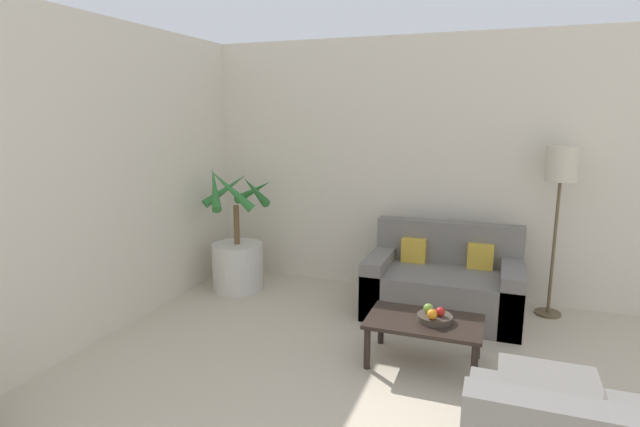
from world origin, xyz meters
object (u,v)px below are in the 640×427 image
Objects in this scene: orange_fruit at (432,314)px; ottoman at (546,404)px; fruit_bowl at (435,318)px; floor_lamp at (561,175)px; apple_red at (440,312)px; coffee_table at (424,326)px; apple_green at (428,308)px; sofa_loveseat at (443,285)px; potted_palm at (238,255)px.

orange_fruit is 0.13× the size of ottoman.
orange_fruit is (-0.01, -0.09, 0.06)m from fruit_bowl.
floor_lamp reaches higher than apple_red.
coffee_table is 1.51× the size of ottoman.
floor_lamp is 21.31× the size of apple_green.
sofa_loveseat is 2.48× the size of ottoman.
potted_palm is at bearing 156.27° from fruit_bowl.
fruit_bowl is 3.51× the size of apple_green.
sofa_loveseat is at bearing 95.07° from apple_red.
potted_palm is at bearing -178.32° from sofa_loveseat.
coffee_table is 0.18m from apple_red.
sofa_loveseat is 0.88× the size of floor_lamp.
fruit_bowl is at bearing -123.39° from floor_lamp.
potted_palm reaches higher than apple_red.
coffee_table is at bearing -24.52° from potted_palm.
fruit_bowl is at bearing 83.20° from orange_fruit.
orange_fruit is (0.04, -1.15, 0.16)m from sofa_loveseat.
ottoman is (-0.16, -1.98, -1.18)m from floor_lamp.
ottoman is at bearing -27.79° from potted_palm.
apple_green is (0.00, -1.04, 0.16)m from sofa_loveseat.
orange_fruit is (0.06, -0.09, 0.14)m from coffee_table.
apple_green is 0.13× the size of ottoman.
ottoman is at bearing -94.61° from floor_lamp.
apple_green is at bearing -89.87° from sofa_loveseat.
potted_palm is 19.83× the size of apple_red.
potted_palm is 2.49m from orange_fruit.
sofa_loveseat is 1.05m from apple_green.
fruit_bowl is at bearing -87.04° from sofa_loveseat.
floor_lamp reaches higher than coffee_table.
ottoman is (0.76, -0.50, -0.27)m from orange_fruit.
fruit_bowl is at bearing -23.73° from potted_palm.
apple_red is 0.10m from apple_green.
apple_green is 1.05m from ottoman.
apple_red is at bearing -23.54° from potted_palm.
ottoman is (0.75, -0.59, -0.21)m from fruit_bowl.
apple_red is (-0.87, -1.39, -0.91)m from floor_lamp.
ottoman is at bearing -38.26° from fruit_bowl.
coffee_table is 1.03m from ottoman.
orange_fruit is (2.24, -1.08, 0.05)m from potted_palm.
coffee_table is 11.40× the size of apple_green.
floor_lamp is at bearing 18.76° from sofa_loveseat.
sofa_loveseat is 1.16m from orange_fruit.
potted_palm is 18.13× the size of orange_fruit.
floor_lamp reaches higher than ottoman.
potted_palm is 3.33m from floor_lamp.
floor_lamp reaches higher than sofa_loveseat.
apple_green is (-0.96, -1.37, -0.91)m from floor_lamp.
apple_green reaches higher than fruit_bowl.
fruit_bowl is 3.84× the size of apple_red.
apple_red is 0.12× the size of ottoman.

